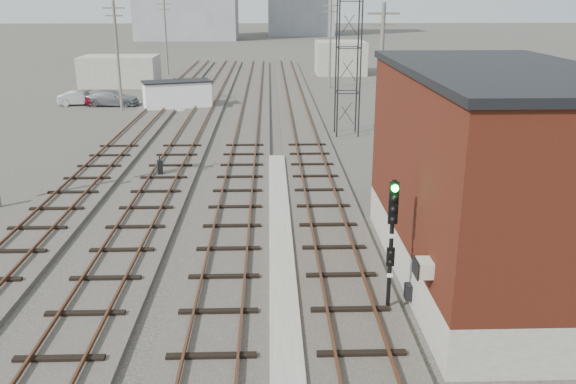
{
  "coord_description": "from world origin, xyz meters",
  "views": [
    {
      "loc": [
        0.11,
        -7.08,
        9.33
      ],
      "look_at": [
        0.78,
        15.02,
        2.2
      ],
      "focal_mm": 38.0,
      "sensor_mm": 36.0,
      "label": 1
    }
  ],
  "objects_px": {
    "switch_stand": "(160,168)",
    "car_silver": "(80,98)",
    "car_red": "(107,98)",
    "site_trailer": "(177,95)",
    "car_grey": "(112,98)",
    "signal_mast": "(392,236)"
  },
  "relations": [
    {
      "from": "signal_mast",
      "to": "car_silver",
      "type": "bearing_deg",
      "value": 118.27
    },
    {
      "from": "car_red",
      "to": "car_grey",
      "type": "relative_size",
      "value": 0.81
    },
    {
      "from": "switch_stand",
      "to": "car_silver",
      "type": "xyz_separation_m",
      "value": [
        -11.07,
        23.26,
        0.08
      ]
    },
    {
      "from": "site_trailer",
      "to": "car_silver",
      "type": "height_order",
      "value": "site_trailer"
    },
    {
      "from": "signal_mast",
      "to": "car_grey",
      "type": "relative_size",
      "value": 0.89
    },
    {
      "from": "car_red",
      "to": "car_silver",
      "type": "xyz_separation_m",
      "value": [
        -2.45,
        0.15,
        -0.04
      ]
    },
    {
      "from": "site_trailer",
      "to": "car_grey",
      "type": "height_order",
      "value": "site_trailer"
    },
    {
      "from": "car_silver",
      "to": "site_trailer",
      "type": "bearing_deg",
      "value": -113.45
    },
    {
      "from": "car_silver",
      "to": "car_red",
      "type": "bearing_deg",
      "value": -102.97
    },
    {
      "from": "car_red",
      "to": "site_trailer",
      "type": "bearing_deg",
      "value": -121.99
    },
    {
      "from": "switch_stand",
      "to": "car_grey",
      "type": "relative_size",
      "value": 0.24
    },
    {
      "from": "signal_mast",
      "to": "car_red",
      "type": "bearing_deg",
      "value": 115.44
    },
    {
      "from": "switch_stand",
      "to": "car_silver",
      "type": "distance_m",
      "value": 25.76
    },
    {
      "from": "switch_stand",
      "to": "car_red",
      "type": "relative_size",
      "value": 0.29
    },
    {
      "from": "signal_mast",
      "to": "car_grey",
      "type": "height_order",
      "value": "signal_mast"
    },
    {
      "from": "signal_mast",
      "to": "switch_stand",
      "type": "bearing_deg",
      "value": 122.38
    },
    {
      "from": "switch_stand",
      "to": "car_grey",
      "type": "height_order",
      "value": "car_grey"
    },
    {
      "from": "signal_mast",
      "to": "car_red",
      "type": "height_order",
      "value": "signal_mast"
    },
    {
      "from": "car_red",
      "to": "car_grey",
      "type": "distance_m",
      "value": 0.54
    },
    {
      "from": "switch_stand",
      "to": "site_trailer",
      "type": "height_order",
      "value": "site_trailer"
    },
    {
      "from": "site_trailer",
      "to": "signal_mast",
      "type": "bearing_deg",
      "value": -89.32
    },
    {
      "from": "signal_mast",
      "to": "car_silver",
      "type": "distance_m",
      "value": 43.46
    }
  ]
}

